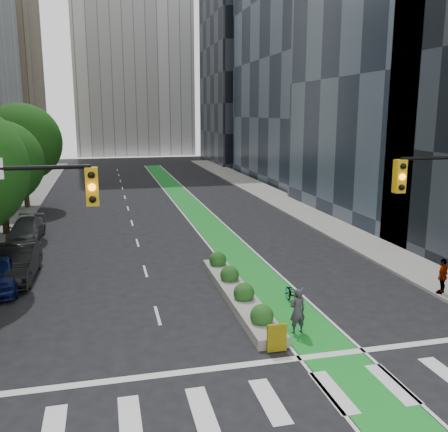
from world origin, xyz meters
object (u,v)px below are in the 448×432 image
parked_car_left_mid (16,263)px  pedestrian_far (443,276)px  bicycle (293,294)px  parked_car_left_far (27,229)px  cyclist (297,311)px  median_planter (238,291)px

parked_car_left_mid → pedestrian_far: bearing=-18.6°
bicycle → parked_car_left_mid: (-12.22, 6.33, 0.40)m
pedestrian_far → bicycle: bearing=-38.2°
parked_car_left_far → pedestrian_far: pedestrian_far is taller
bicycle → cyclist: size_ratio=0.98×
cyclist → pedestrian_far: 8.09m
bicycle → parked_car_left_far: size_ratio=0.37×
median_planter → cyclist: cyclist is taller
median_planter → parked_car_left_far: size_ratio=2.17×
parked_car_left_far → pedestrian_far: (19.80, -15.43, 0.29)m
median_planter → parked_car_left_mid: 11.30m
median_planter → parked_car_left_mid: bearing=153.0°
parked_car_left_mid → parked_car_left_far: 8.46m
parked_car_left_far → parked_car_left_mid: bearing=-83.5°
median_planter → parked_car_left_mid: parked_car_left_mid is taller
cyclist → parked_car_left_far: cyclist is taller
bicycle → median_planter: bearing=153.0°
parked_car_left_mid → median_planter: bearing=-25.5°
bicycle → parked_car_left_mid: parked_car_left_mid is taller
bicycle → pedestrian_far: bearing=-3.3°
parked_car_left_mid → parked_car_left_far: (-0.64, 8.43, -0.17)m
median_planter → bicycle: bearing=-29.1°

